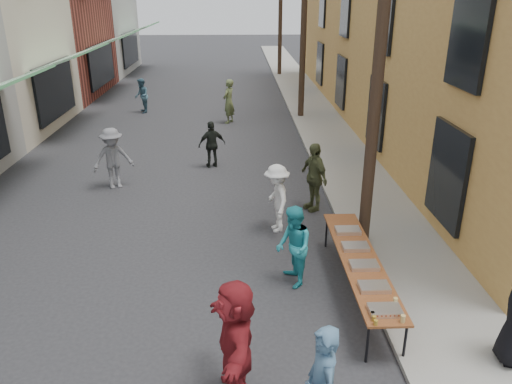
{
  "coord_description": "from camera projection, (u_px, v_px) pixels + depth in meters",
  "views": [
    {
      "loc": [
        1.47,
        -7.1,
        5.37
      ],
      "look_at": [
        1.84,
        2.91,
        1.3
      ],
      "focal_mm": 35.0,
      "sensor_mm": 36.0,
      "label": 1
    }
  ],
  "objects": [
    {
      "name": "serving_table",
      "position": [
        360.0,
        261.0,
        9.24
      ],
      "size": [
        0.7,
        4.0,
        0.75
      ],
      "color": "brown",
      "rests_on": "ground"
    },
    {
      "name": "catering_tray_foil_d",
      "position": [
        355.0,
        247.0,
        9.58
      ],
      "size": [
        0.5,
        0.33,
        0.08
      ],
      "primitive_type": "cube",
      "color": "#B2B2B7",
      "rests_on": "serving_table"
    },
    {
      "name": "sidewalk",
      "position": [
        316.0,
        116.0,
        22.59
      ],
      "size": [
        2.2,
        60.0,
        0.1
      ],
      "primitive_type": "cube",
      "color": "gray",
      "rests_on": "ground"
    },
    {
      "name": "utility_pole_near",
      "position": [
        381.0,
        38.0,
        9.78
      ],
      "size": [
        0.26,
        0.26,
        9.0
      ],
      "primitive_type": "cylinder",
      "color": "#2D2116",
      "rests_on": "ground"
    },
    {
      "name": "guest_front_d",
      "position": [
        277.0,
        198.0,
        11.71
      ],
      "size": [
        0.77,
        1.15,
        1.65
      ],
      "primitive_type": "imported",
      "rotation": [
        0.0,
        0.0,
        -1.42
      ],
      "color": "white",
      "rests_on": "ground"
    },
    {
      "name": "passerby_right",
      "position": [
        229.0,
        101.0,
        21.35
      ],
      "size": [
        0.71,
        0.81,
        1.87
      ],
      "primitive_type": "imported",
      "rotation": [
        0.0,
        0.0,
        4.25
      ],
      "color": "#59683C",
      "rests_on": "ground"
    },
    {
      "name": "condiment_jar_a",
      "position": [
        376.0,
        323.0,
        7.4
      ],
      "size": [
        0.07,
        0.07,
        0.08
      ],
      "primitive_type": "cylinder",
      "color": "#A57F26",
      "rests_on": "serving_table"
    },
    {
      "name": "passerby_mid",
      "position": [
        212.0,
        144.0,
        16.01
      ],
      "size": [
        0.96,
        0.62,
        1.51
      ],
      "primitive_type": "imported",
      "rotation": [
        0.0,
        0.0,
        3.45
      ],
      "color": "black",
      "rests_on": "ground"
    },
    {
      "name": "guest_queue_back",
      "position": [
        235.0,
        340.0,
        6.82
      ],
      "size": [
        0.79,
        1.77,
        1.84
      ],
      "primitive_type": "imported",
      "rotation": [
        0.0,
        0.0,
        -1.42
      ],
      "color": "maroon",
      "rests_on": "ground"
    },
    {
      "name": "condiment_jar_c",
      "position": [
        372.0,
        314.0,
        7.58
      ],
      "size": [
        0.07,
        0.07,
        0.08
      ],
      "primitive_type": "cylinder",
      "color": "#A57F26",
      "rests_on": "serving_table"
    },
    {
      "name": "catering_tray_foil_b",
      "position": [
        374.0,
        287.0,
        8.28
      ],
      "size": [
        0.5,
        0.33,
        0.08
      ],
      "primitive_type": "cube",
      "color": "#B2B2B7",
      "rests_on": "serving_table"
    },
    {
      "name": "utility_pole_far",
      "position": [
        281.0,
        4.0,
        32.0
      ],
      "size": [
        0.26,
        0.26,
        9.0
      ],
      "primitive_type": "cylinder",
      "color": "#2D2116",
      "rests_on": "ground"
    },
    {
      "name": "cup_stack",
      "position": [
        403.0,
        319.0,
        7.45
      ],
      "size": [
        0.08,
        0.08,
        0.12
      ],
      "primitive_type": "cylinder",
      "color": "tan",
      "rests_on": "serving_table"
    },
    {
      "name": "catering_tray_buns_end",
      "position": [
        348.0,
        230.0,
        10.23
      ],
      "size": [
        0.5,
        0.33,
        0.08
      ],
      "primitive_type": "cube",
      "color": "tan",
      "rests_on": "serving_table"
    },
    {
      "name": "catering_tray_buns",
      "position": [
        364.0,
        265.0,
        8.93
      ],
      "size": [
        0.5,
        0.33,
        0.08
      ],
      "primitive_type": "cube",
      "color": "tan",
      "rests_on": "serving_table"
    },
    {
      "name": "ground",
      "position": [
        155.0,
        327.0,
        8.55
      ],
      "size": [
        120.0,
        120.0,
        0.0
      ],
      "primitive_type": "plane",
      "color": "#28282B",
      "rests_on": "ground"
    },
    {
      "name": "guest_front_c",
      "position": [
        293.0,
        247.0,
        9.53
      ],
      "size": [
        0.75,
        0.89,
        1.62
      ],
      "primitive_type": "imported",
      "rotation": [
        0.0,
        0.0,
        -1.38
      ],
      "color": "#2BA7B2",
      "rests_on": "ground"
    },
    {
      "name": "catering_tray_sausage",
      "position": [
        385.0,
        310.0,
        7.68
      ],
      "size": [
        0.5,
        0.33,
        0.08
      ],
      "primitive_type": "cube",
      "color": "maroon",
      "rests_on": "serving_table"
    },
    {
      "name": "guest_front_e",
      "position": [
        314.0,
        177.0,
        12.84
      ],
      "size": [
        0.85,
        1.14,
        1.8
      ],
      "primitive_type": "imported",
      "rotation": [
        0.0,
        0.0,
        -1.13
      ],
      "color": "#4F5631",
      "rests_on": "ground"
    },
    {
      "name": "utility_pole_mid",
      "position": [
        304.0,
        12.0,
        20.89
      ],
      "size": [
        0.26,
        0.26,
        9.0
      ],
      "primitive_type": "cylinder",
      "color": "#2D2116",
      "rests_on": "ground"
    },
    {
      "name": "building_ochre",
      "position": [
        476.0,
        0.0,
        20.01
      ],
      "size": [
        10.0,
        28.0,
        10.0
      ],
      "primitive_type": "cube",
      "color": "#BC8843",
      "rests_on": "ground"
    },
    {
      "name": "condiment_jar_b",
      "position": [
        374.0,
        318.0,
        7.49
      ],
      "size": [
        0.07,
        0.07,
        0.08
      ],
      "primitive_type": "cylinder",
      "color": "#A57F26",
      "rests_on": "serving_table"
    },
    {
      "name": "passerby_far",
      "position": [
        142.0,
        96.0,
        23.18
      ],
      "size": [
        0.78,
        0.9,
        1.59
      ],
      "primitive_type": "imported",
      "rotation": [
        0.0,
        0.0,
        4.97
      ],
      "color": "#41697E",
      "rests_on": "ground"
    },
    {
      "name": "passerby_left",
      "position": [
        113.0,
        158.0,
        14.27
      ],
      "size": [
        1.32,
        1.09,
        1.78
      ],
      "primitive_type": "imported",
      "rotation": [
        0.0,
        0.0,
        0.45
      ],
      "color": "slate",
      "rests_on": "ground"
    }
  ]
}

